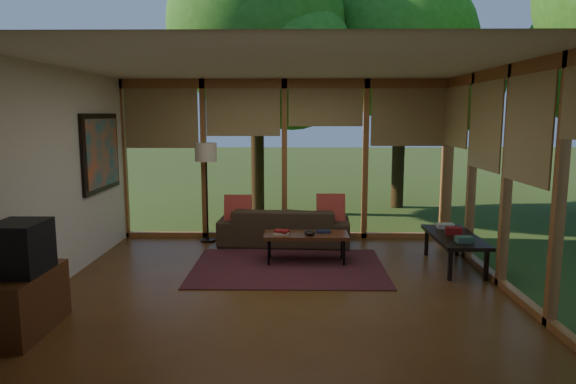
{
  "coord_description": "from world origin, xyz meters",
  "views": [
    {
      "loc": [
        0.18,
        -6.2,
        2.11
      ],
      "look_at": [
        0.09,
        0.7,
        1.07
      ],
      "focal_mm": 32.0,
      "sensor_mm": 36.0,
      "label": 1
    }
  ],
  "objects_px": {
    "coffee_table": "(306,236)",
    "floor_lamp": "(206,158)",
    "media_cabinet": "(22,303)",
    "side_console": "(455,238)",
    "sofa": "(284,226)",
    "television": "(20,248)"
  },
  "relations": [
    {
      "from": "coffee_table",
      "to": "floor_lamp",
      "type": "bearing_deg",
      "value": 142.83
    },
    {
      "from": "media_cabinet",
      "to": "side_console",
      "type": "bearing_deg",
      "value": 24.73
    },
    {
      "from": "sofa",
      "to": "floor_lamp",
      "type": "height_order",
      "value": "floor_lamp"
    },
    {
      "from": "media_cabinet",
      "to": "side_console",
      "type": "distance_m",
      "value": 5.36
    },
    {
      "from": "coffee_table",
      "to": "side_console",
      "type": "height_order",
      "value": "side_console"
    },
    {
      "from": "media_cabinet",
      "to": "television",
      "type": "xyz_separation_m",
      "value": [
        0.02,
        0.0,
        0.55
      ]
    },
    {
      "from": "coffee_table",
      "to": "side_console",
      "type": "bearing_deg",
      "value": -5.3
    },
    {
      "from": "sofa",
      "to": "side_console",
      "type": "xyz_separation_m",
      "value": [
        2.39,
        -1.23,
        0.1
      ]
    },
    {
      "from": "sofa",
      "to": "side_console",
      "type": "relative_size",
      "value": 1.5
    },
    {
      "from": "sofa",
      "to": "media_cabinet",
      "type": "xyz_separation_m",
      "value": [
        -2.48,
        -3.47,
        -0.01
      ]
    },
    {
      "from": "coffee_table",
      "to": "television",
      "type": "bearing_deg",
      "value": -138.92
    },
    {
      "from": "floor_lamp",
      "to": "coffee_table",
      "type": "relative_size",
      "value": 1.38
    },
    {
      "from": "media_cabinet",
      "to": "side_console",
      "type": "relative_size",
      "value": 0.71
    },
    {
      "from": "television",
      "to": "coffee_table",
      "type": "bearing_deg",
      "value": 41.08
    },
    {
      "from": "floor_lamp",
      "to": "coffee_table",
      "type": "height_order",
      "value": "floor_lamp"
    },
    {
      "from": "coffee_table",
      "to": "side_console",
      "type": "relative_size",
      "value": 0.86
    },
    {
      "from": "television",
      "to": "side_console",
      "type": "relative_size",
      "value": 0.39
    },
    {
      "from": "floor_lamp",
      "to": "side_console",
      "type": "height_order",
      "value": "floor_lamp"
    },
    {
      "from": "media_cabinet",
      "to": "floor_lamp",
      "type": "xyz_separation_m",
      "value": [
        1.18,
        3.67,
        1.11
      ]
    },
    {
      "from": "media_cabinet",
      "to": "television",
      "type": "relative_size",
      "value": 1.82
    },
    {
      "from": "floor_lamp",
      "to": "sofa",
      "type": "bearing_deg",
      "value": -8.6
    },
    {
      "from": "media_cabinet",
      "to": "coffee_table",
      "type": "relative_size",
      "value": 0.83
    }
  ]
}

